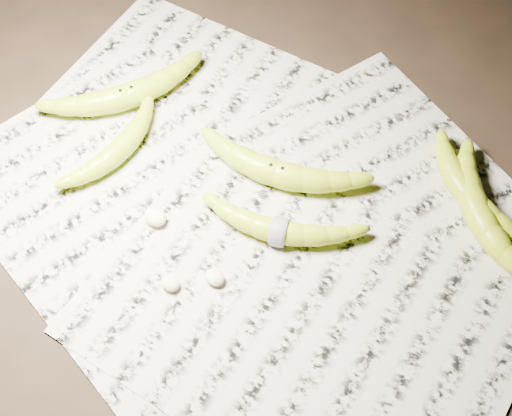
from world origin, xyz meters
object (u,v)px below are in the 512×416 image
Objects in this scene: banana_left_b at (119,149)px; banana_taped at (279,230)px; banana_center at (277,172)px; banana_upper_b at (465,189)px; banana_upper_a at (478,211)px; banana_left_a at (127,95)px.

banana_left_b and banana_taped have the same top height.
banana_upper_b is at bearing 13.95° from banana_center.
banana_center is 0.29m from banana_upper_a.
banana_left_b is at bearing -115.19° from banana_upper_a.
banana_upper_b is (0.23, 0.15, -0.00)m from banana_center.
banana_left_a is 1.14× the size of banana_taped.
banana_taped is at bearing -69.96° from banana_left_a.
banana_center reaches higher than banana_upper_a.
banana_left_a is 0.10m from banana_left_b.
banana_center is 1.09× the size of banana_upper_a.
banana_left_a reaches higher than banana_taped.
banana_left_a is 1.32× the size of banana_upper_b.
banana_upper_b is at bearing 28.01° from banana_taped.
banana_upper_a is (0.20, 0.20, 0.00)m from banana_taped.
banana_left_a is 0.56m from banana_upper_a.
banana_upper_a is at bearing -65.75° from banana_left_b.
banana_upper_a is 1.16× the size of banana_upper_b.
banana_left_a reaches higher than banana_left_b.
banana_center is (0.27, 0.03, 0.00)m from banana_left_a.
banana_left_a is 1.34× the size of banana_left_b.
banana_upper_a is (0.26, 0.13, -0.00)m from banana_center.
banana_left_b is 0.53m from banana_upper_a.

